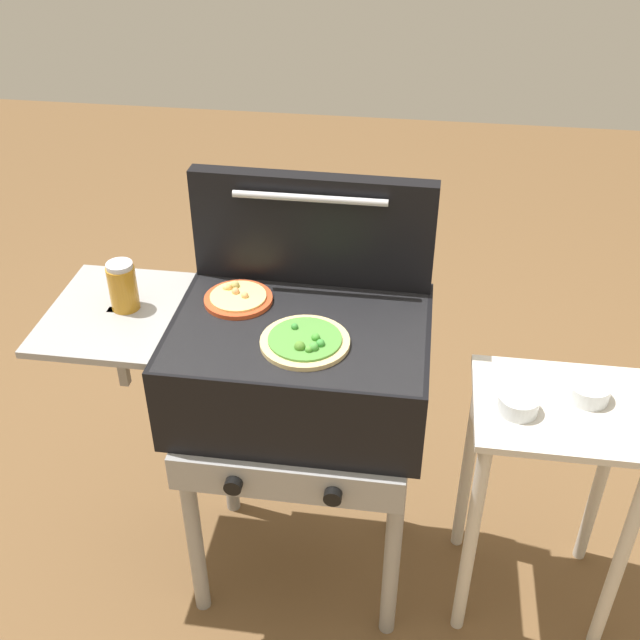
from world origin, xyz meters
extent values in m
plane|color=brown|center=(0.00, 0.00, 0.00)|extent=(8.00, 8.00, 0.00)
cube|color=black|center=(0.00, 0.00, 0.78)|extent=(0.64, 0.48, 0.24)
cube|color=black|center=(0.00, 0.00, 0.90)|extent=(0.61, 0.46, 0.01)
cube|color=#969696|center=(-0.48, 0.00, 0.89)|extent=(0.32, 0.41, 0.02)
cube|color=#969696|center=(-0.48, 0.00, 0.78)|extent=(0.02, 0.02, 0.24)
cube|color=#969696|center=(0.00, -0.25, 0.61)|extent=(0.58, 0.02, 0.10)
cylinder|color=black|center=(-0.12, -0.28, 0.61)|extent=(0.04, 0.02, 0.04)
cylinder|color=black|center=(0.12, -0.28, 0.61)|extent=(0.04, 0.02, 0.04)
cylinder|color=#969696|center=(-0.27, -0.19, 0.33)|extent=(0.04, 0.04, 0.66)
cylinder|color=#969696|center=(0.27, -0.19, 0.33)|extent=(0.04, 0.04, 0.66)
cylinder|color=#969696|center=(-0.27, 0.19, 0.33)|extent=(0.04, 0.04, 0.66)
cylinder|color=#969696|center=(0.27, 0.19, 0.33)|extent=(0.04, 0.04, 0.66)
cube|color=black|center=(0.00, 0.21, 1.05)|extent=(0.63, 0.06, 0.30)
cylinder|color=#B7B7BC|center=(0.00, 0.17, 1.16)|extent=(0.38, 0.02, 0.02)
cylinder|color=#E0C17F|center=(0.02, -0.08, 0.91)|extent=(0.21, 0.21, 0.01)
cylinder|color=#4C8C38|center=(0.02, -0.08, 0.92)|extent=(0.18, 0.18, 0.01)
sphere|color=green|center=(0.07, -0.10, 0.92)|extent=(0.02, 0.02, 0.02)
sphere|color=green|center=(0.05, -0.12, 0.92)|extent=(0.02, 0.02, 0.02)
sphere|color=green|center=(0.05, -0.08, 0.92)|extent=(0.02, 0.02, 0.02)
sphere|color=#50862D|center=(0.02, -0.12, 0.92)|extent=(0.03, 0.03, 0.03)
sphere|color=#52A039|center=(0.04, -0.12, 0.92)|extent=(0.02, 0.02, 0.02)
sphere|color=#398C37|center=(-0.01, -0.04, 0.92)|extent=(0.02, 0.02, 0.02)
cylinder|color=#C64723|center=(-0.17, 0.08, 0.91)|extent=(0.18, 0.18, 0.01)
cylinder|color=#EDD17A|center=(-0.17, 0.08, 0.92)|extent=(0.14, 0.14, 0.01)
sphere|color=#EE9D63|center=(-0.18, 0.09, 0.92)|extent=(0.02, 0.02, 0.02)
sphere|color=#F2C480|center=(-0.21, 0.11, 0.92)|extent=(0.02, 0.02, 0.02)
sphere|color=#F2B663|center=(-0.21, 0.11, 0.92)|extent=(0.02, 0.02, 0.02)
sphere|color=#F2AE6B|center=(-0.15, 0.08, 0.92)|extent=(0.02, 0.02, 0.02)
sphere|color=tan|center=(-0.19, 0.12, 0.92)|extent=(0.02, 0.02, 0.02)
cylinder|color=#B77A1E|center=(-0.45, 0.01, 0.96)|extent=(0.07, 0.07, 0.12)
cylinder|color=silver|center=(-0.45, 0.01, 1.02)|extent=(0.07, 0.07, 0.01)
cube|color=beige|center=(0.66, 0.00, 0.71)|extent=(0.44, 0.36, 0.02)
cylinder|color=beige|center=(0.47, -0.15, 0.35)|extent=(0.04, 0.04, 0.70)
cylinder|color=beige|center=(0.85, -0.15, 0.35)|extent=(0.04, 0.04, 0.70)
cylinder|color=beige|center=(0.47, 0.15, 0.35)|extent=(0.04, 0.04, 0.70)
cylinder|color=beige|center=(0.85, 0.15, 0.35)|extent=(0.04, 0.04, 0.70)
cylinder|color=silver|center=(0.54, -0.04, 0.75)|extent=(0.10, 0.10, 0.04)
cylinder|color=#996B47|center=(0.54, -0.04, 0.74)|extent=(0.08, 0.08, 0.02)
cylinder|color=silver|center=(0.72, 0.04, 0.75)|extent=(0.11, 0.11, 0.04)
cylinder|color=#996B47|center=(0.72, 0.04, 0.74)|extent=(0.09, 0.09, 0.02)
camera|label=1|loc=(0.27, -1.52, 1.97)|focal=43.08mm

